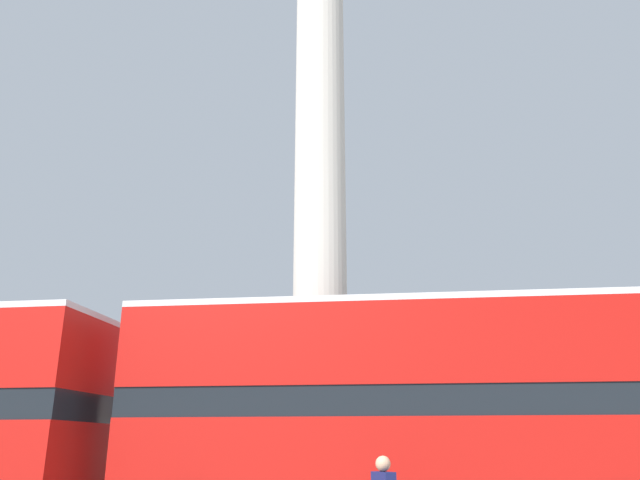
{
  "coord_description": "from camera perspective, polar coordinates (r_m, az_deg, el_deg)",
  "views": [
    {
      "loc": [
        1.09,
        -16.81,
        1.74
      ],
      "look_at": [
        0.0,
        0.0,
        7.32
      ],
      "focal_mm": 35.0,
      "sensor_mm": 36.0,
      "label": 1
    }
  ],
  "objects": [
    {
      "name": "monument_column",
      "position": [
        17.37,
        0.0,
        -4.28
      ],
      "size": [
        5.72,
        5.72,
        21.84
      ],
      "color": "beige",
      "rests_on": "ground_plane"
    },
    {
      "name": "bus_a",
      "position": [
        12.58,
        6.97,
        -15.0
      ],
      "size": [
        10.55,
        3.18,
        4.43
      ],
      "rotation": [
        0.0,
        0.0,
        -0.05
      ],
      "color": "#B7140F",
      "rests_on": "ground_plane"
    },
    {
      "name": "street_lamp",
      "position": [
        15.24,
        13.68,
        -13.08
      ],
      "size": [
        0.44,
        0.44,
        5.12
      ],
      "color": "black",
      "rests_on": "ground_plane"
    }
  ]
}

